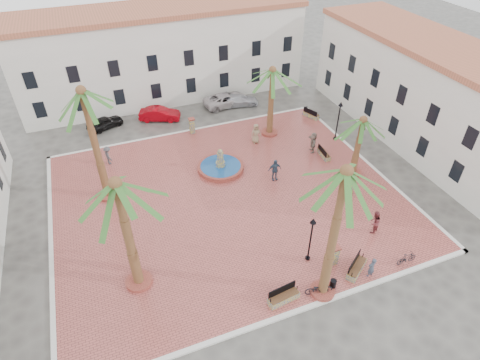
{
  "coord_description": "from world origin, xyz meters",
  "views": [
    {
      "loc": [
        -7.87,
        -22.55,
        20.46
      ],
      "look_at": [
        1.0,
        0.0,
        1.6
      ],
      "focal_mm": 30.0,
      "sensor_mm": 36.0,
      "label": 1
    }
  ],
  "objects": [
    {
      "name": "cyclist_b",
      "position": [
        8.22,
        -7.21,
        1.06
      ],
      "size": [
        1.09,
        1.0,
        1.81
      ],
      "primitive_type": "imported",
      "rotation": [
        0.0,
        0.0,
        3.58
      ],
      "color": "maroon",
      "rests_on": "plaza"
    },
    {
      "name": "lamppost_e",
      "position": [
        12.4,
        4.33,
        2.79
      ],
      "size": [
        0.42,
        0.42,
        3.9
      ],
      "color": "black",
      "rests_on": "plaza"
    },
    {
      "name": "ground",
      "position": [
        0.0,
        0.0,
        0.0
      ],
      "size": [
        120.0,
        120.0,
        0.0
      ],
      "primitive_type": "plane",
      "color": "#56544F",
      "rests_on": "ground"
    },
    {
      "name": "bench_e",
      "position": [
        9.88,
        2.21,
        0.41
      ],
      "size": [
        0.68,
        1.76,
        0.91
      ],
      "rotation": [
        0.0,
        0.0,
        1.48
      ],
      "color": "#82805B",
      "rests_on": "plaza"
    },
    {
      "name": "palm_nw",
      "position": [
        -8.68,
        3.64,
        8.18
      ],
      "size": [
        5.09,
        5.09,
        9.29
      ],
      "color": "#A44236",
      "rests_on": "plaza"
    },
    {
      "name": "kerb_s",
      "position": [
        0.0,
        -11.0,
        0.08
      ],
      "size": [
        26.3,
        0.3,
        0.16
      ],
      "primitive_type": "cube",
      "color": "silver",
      "rests_on": "ground"
    },
    {
      "name": "plaza",
      "position": [
        0.0,
        0.0,
        0.07
      ],
      "size": [
        26.0,
        22.0,
        0.15
      ],
      "primitive_type": "cube",
      "color": "#AC4E47",
      "rests_on": "ground"
    },
    {
      "name": "bicycle_b",
      "position": [
        8.48,
        -10.4,
        0.59
      ],
      "size": [
        1.49,
        0.45,
        0.89
      ],
      "primitive_type": "imported",
      "rotation": [
        0.0,
        0.0,
        1.55
      ],
      "color": "black",
      "rests_on": "plaza"
    },
    {
      "name": "pedestrian_fountain_b",
      "position": [
        4.35,
        0.79,
        1.12
      ],
      "size": [
        1.17,
        0.55,
        1.94
      ],
      "primitive_type": "imported",
      "rotation": [
        0.0,
        0.0,
        -0.07
      ],
      "color": "#32475C",
      "rests_on": "plaza"
    },
    {
      "name": "palm_e",
      "position": [
        10.85,
        -0.83,
        4.54
      ],
      "size": [
        4.64,
        4.64,
        5.42
      ],
      "color": "#A44236",
      "rests_on": "plaza"
    },
    {
      "name": "building_east",
      "position": [
        19.99,
        2.0,
        4.52
      ],
      "size": [
        7.4,
        26.4,
        9.0
      ],
      "rotation": [
        0.0,
        0.0,
        1.57
      ],
      "color": "silver",
      "rests_on": "ground"
    },
    {
      "name": "palm_sw",
      "position": [
        -7.93,
        -5.63,
        7.13
      ],
      "size": [
        5.32,
        5.32,
        8.23
      ],
      "color": "#A44236",
      "rests_on": "plaza"
    },
    {
      "name": "cyclist_a",
      "position": [
        5.69,
        -10.4,
        0.92
      ],
      "size": [
        0.61,
        0.45,
        1.55
      ],
      "primitive_type": "imported",
      "rotation": [
        0.0,
        0.0,
        3.3
      ],
      "color": "#3B4354",
      "rests_on": "plaza"
    },
    {
      "name": "litter_bin",
      "position": [
        2.97,
        -10.4,
        0.53
      ],
      "size": [
        0.39,
        0.39,
        0.76
      ],
      "primitive_type": "cylinder",
      "color": "black",
      "rests_on": "plaza"
    },
    {
      "name": "car_silver",
      "position": [
        6.53,
        14.36,
        0.61
      ],
      "size": [
        4.44,
        2.46,
        1.22
      ],
      "primitive_type": "imported",
      "rotation": [
        0.0,
        0.0,
        1.38
      ],
      "color": "silver",
      "rests_on": "ground"
    },
    {
      "name": "car_white",
      "position": [
        5.26,
        14.81,
        0.7
      ],
      "size": [
        5.18,
        2.72,
        1.39
      ],
      "primitive_type": "imported",
      "rotation": [
        0.0,
        0.0,
        1.65
      ],
      "color": "beige",
      "rests_on": "ground"
    },
    {
      "name": "pedestrian_fountain_a",
      "position": [
        5.16,
        6.57,
        1.11
      ],
      "size": [
        0.96,
        0.65,
        1.92
      ],
      "primitive_type": "imported",
      "rotation": [
        0.0,
        0.0,
        -0.04
      ],
      "color": "#96805F",
      "rests_on": "plaza"
    },
    {
      "name": "building_north",
      "position": [
        -0.0,
        19.99,
        4.77
      ],
      "size": [
        30.4,
        7.4,
        9.5
      ],
      "color": "silver",
      "rests_on": "ground"
    },
    {
      "name": "pedestrian_east",
      "position": [
        9.33,
        3.3,
        1.11
      ],
      "size": [
        1.14,
        1.87,
        1.92
      ],
      "primitive_type": "imported",
      "rotation": [
        0.0,
        0.0,
        -1.91
      ],
      "color": "#74655B",
      "rests_on": "plaza"
    },
    {
      "name": "bicycle_a",
      "position": [
        1.98,
        -10.4,
        0.6
      ],
      "size": [
        1.79,
        1.0,
        0.89
      ],
      "primitive_type": "imported",
      "rotation": [
        0.0,
        0.0,
        1.32
      ],
      "color": "black",
      "rests_on": "plaza"
    },
    {
      "name": "palm_ne",
      "position": [
        7.04,
        7.55,
        5.81
      ],
      "size": [
        4.96,
        4.96,
        6.79
      ],
      "color": "#A44236",
      "rests_on": "plaza"
    },
    {
      "name": "car_black",
      "position": [
        -7.6,
        14.69,
        0.61
      ],
      "size": [
        3.85,
        2.69,
        1.22
      ],
      "primitive_type": "imported",
      "rotation": [
        0.0,
        0.0,
        1.96
      ],
      "color": "black",
      "rests_on": "ground"
    },
    {
      "name": "bollard_se",
      "position": [
        4.11,
        -8.67,
        0.92
      ],
      "size": [
        0.53,
        0.53,
        1.48
      ],
      "rotation": [
        0.0,
        0.0,
        -0.0
      ],
      "color": "#82805B",
      "rests_on": "plaza"
    },
    {
      "name": "kerb_n",
      "position": [
        0.0,
        11.0,
        0.08
      ],
      "size": [
        26.3,
        0.3,
        0.16
      ],
      "primitive_type": "cube",
      "color": "silver",
      "rests_on": "ground"
    },
    {
      "name": "lamppost_s",
      "position": [
        2.73,
        -7.76,
        2.61
      ],
      "size": [
        0.39,
        0.39,
        3.63
      ],
      "color": "black",
      "rests_on": "plaza"
    },
    {
      "name": "bollard_n",
      "position": [
        0.13,
        10.4,
        0.96
      ],
      "size": [
        0.57,
        0.57,
        1.57
      ],
      "rotation": [
        0.0,
        0.0,
        0.02
      ],
      "color": "#82805B",
      "rests_on": "plaza"
    },
    {
      "name": "car_red",
      "position": [
        -2.19,
        14.33,
        0.68
      ],
      "size": [
        4.35,
        2.84,
        1.36
      ],
      "primitive_type": "imported",
      "rotation": [
        0.0,
        0.0,
        1.2
      ],
      "color": "#9C030D",
      "rests_on": "ground"
    },
    {
      "name": "bollard_e",
      "position": [
        9.07,
        -3.0,
        0.91
      ],
      "size": [
        0.61,
        0.61,
        1.46
      ],
      "rotation": [
        0.0,
        0.0,
        0.18
      ],
      "color": "#82805B",
      "rests_on": "plaza"
    },
    {
      "name": "bench_ne",
      "position": [
        12.38,
        8.91,
        0.42
      ],
      "size": [
        1.2,
        1.9,
        0.96
      ],
      "rotation": [
        0.0,
        0.0,
        1.96
      ],
      "color": "#82805B",
      "rests_on": "plaza"
    },
    {
      "name": "palm_s",
      "position": [
        2.27,
        -10.4,
        8.4
      ],
      "size": [
        4.9,
        4.9,
        9.49
      ],
      "color": "#A44236",
      "rests_on": "plaza"
    },
    {
      "name": "bench_se",
      "position": [
        5.09,
        -9.79,
        0.45
      ],
      "size": [
        2.0,
        1.63,
        1.06
      ],
      "rotation": [
        0.0,
        0.0,
        0.6
      ],
      "color": "#82805B",
      "rests_on": "plaza"
    },
    {
      "name": "bench_s",
      "position": [
        -0.19,
        -10.06,
        0.44
      ],
      "size": [
        2.02,
        0.83,
        1.03
      ],
      "rotation": [
        0.0,
        0.0,
        0.12
      ],
      "color": "#82805B",
      "rests_on": "plaza"
    },
    {
      "name": "pedestrian_north",
      "position": [
        -8.0,
        8.09,
        0.99
      ],
      "size": [
        0.88,
        1.21,
        1.68
      ],
      "primitive_type": "imported",
      "rotation": [
        0.0,
        0.0,
        1.83
      ],
      "color": "#414145",
      "rests_on": "plaza"
    },
    {
      "name": "fountain",
      "position": [
        0.7,
        3.75,
        0.42
      ],
      "size": [
        3.91,
        3.91,
        2.02
      ],
      "color": "#A44236",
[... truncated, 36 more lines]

